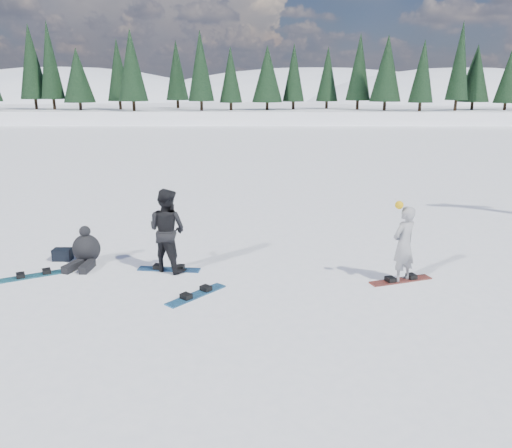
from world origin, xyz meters
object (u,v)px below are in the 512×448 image
Objects in this scene: gear_bag at (63,254)px; snowboarder_man at (167,230)px; snowboard_loose_c at (34,276)px; seated_rider at (86,250)px; snowboarder_woman at (404,244)px; snowboard_loose_a at (196,295)px.

snowboarder_man is at bearing -13.43° from gear_bag.
snowboard_loose_c is at bearing 35.91° from snowboarder_man.
snowboard_loose_c is at bearing -125.77° from seated_rider.
gear_bag is at bearing 13.80° from snowboarder_man.
gear_bag is 1.18m from snowboard_loose_c.
seated_rider is 1.34m from snowboard_loose_c.
snowboarder_woman is 1.26× the size of snowboard_loose_c.
snowboard_loose_a is (3.69, -2.20, -0.14)m from gear_bag.
snowboard_loose_c is (-8.47, 0.17, -0.87)m from snowboarder_woman.
snowboarder_woman is 8.52m from snowboard_loose_c.
snowboarder_woman is at bearing -9.06° from gear_bag.
snowboard_loose_c is at bearing -37.26° from snowboarder_woman.
snowboarder_woman is 4.71m from snowboard_loose_a.
snowboarder_man is 3.26m from snowboard_loose_c.
snowboarder_man is at bearing 69.57° from snowboard_loose_a.
snowboarder_woman is at bearing -159.49° from snowboarder_man.
snowboarder_woman is 0.95× the size of snowboarder_man.
snowboard_loose_c is (-0.24, -1.15, -0.14)m from gear_bag.
seated_rider is at bearing -20.51° from gear_bag.
seated_rider is at bearing 14.09° from snowboard_loose_c.
gear_bag reaches higher than snowboard_loose_a.
seated_rider reaches higher than snowboard_loose_a.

